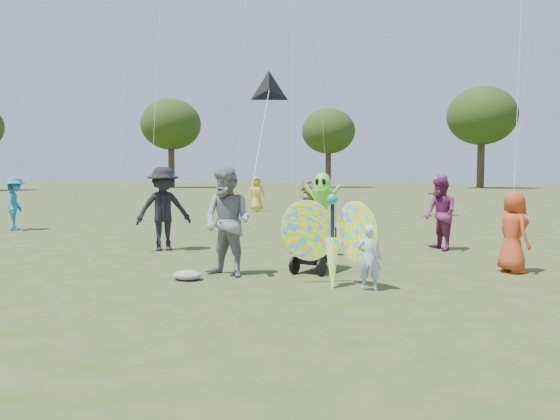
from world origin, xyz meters
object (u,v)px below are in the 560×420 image
Objects in this scene: child_girl at (369,258)px; butterfly_kite at (332,242)px; crowd_a at (513,232)px; jogging_stroller at (315,236)px; crowd_g at (257,194)px; crowd_d at (307,202)px; crowd_i at (15,203)px; crowd_b at (163,209)px; crowd_e at (440,214)px; crowd_j at (441,195)px; alien_kite at (322,202)px; adult_man at (228,222)px.

butterfly_kite is at bearing -14.66° from child_girl.
crowd_a reaches higher than jogging_stroller.
child_girl is 0.63× the size of crowd_g.
child_girl is at bearing -143.33° from crowd_d.
crowd_b is at bearing -142.22° from crowd_i.
crowd_e is 9.98m from crowd_j.
crowd_d is at bearing 114.11° from alien_kite.
adult_man is 1.18× the size of crowd_g.
crowd_d is 6.70m from crowd_j.
crowd_j reaches higher than crowd_g.
crowd_i is (-12.22, -0.27, -0.01)m from crowd_e.
child_girl is at bearing -145.88° from crowd_i.
alien_kite is (-2.40, 5.55, 0.48)m from child_girl.
crowd_a is at bearing -133.76° from crowd_i.
crowd_e is at bearing -16.58° from alien_kite.
crowd_g is at bearing 123.05° from alien_kite.
crowd_b is 6.80m from crowd_i.
crowd_i reaches higher than crowd_g.
adult_man reaches higher than crowd_g.
crowd_e is at bearing -0.99° from crowd_a.
child_girl is at bearing 106.70° from crowd_a.
crowd_e is 0.94× the size of alien_kite.
crowd_d is 8.96m from crowd_i.
crowd_a reaches higher than child_girl.
crowd_i is 9.29m from alien_kite.
crowd_g reaches higher than crowd_a.
adult_man reaches higher than crowd_d.
crowd_a is 15.64m from crowd_g.
crowd_a is (4.46, 2.10, -0.20)m from adult_man.
crowd_g reaches higher than child_girl.
crowd_d is at bearing 9.38° from crowd_a.
crowd_d is 9.59m from butterfly_kite.
crowd_a is 0.88× the size of crowd_i.
crowd_i is (-7.64, -4.67, 0.06)m from crowd_d.
crowd_d is (1.14, 6.67, -0.18)m from crowd_b.
child_girl is 0.53× the size of adult_man.
crowd_g is at bearing 121.75° from adult_man.
adult_man is at bearing -149.58° from crowd_i.
butterfly_kite is (-1.20, -4.56, -0.13)m from crowd_e.
crowd_i is 1.46× the size of jogging_stroller.
jogging_stroller is 1.28m from butterfly_kite.
child_girl is at bearing -87.51° from crowd_g.
child_girl is at bearing 4.60° from adult_man.
crowd_g is at bearing -71.39° from crowd_j.
butterfly_kite is (-0.60, 0.09, 0.20)m from child_girl.
crowd_g is (-2.96, 11.87, -0.15)m from crowd_b.
crowd_j is (-0.21, 14.61, 0.36)m from child_girl.
alien_kite is (1.57, -3.51, 0.22)m from crowd_d.
crowd_g is 1.40× the size of jogging_stroller.
child_girl is 0.64m from butterfly_kite.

